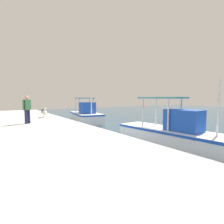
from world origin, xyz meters
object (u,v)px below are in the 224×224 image
(fishing_boat_second, at_px, (172,132))
(pelican, at_px, (45,113))
(fishing_boat_nearest, at_px, (86,116))
(mooring_bollard_nearest, at_px, (43,111))
(fisherman_standing, at_px, (27,108))

(fishing_boat_second, relative_size, pelican, 6.55)
(pelican, bearing_deg, fishing_boat_nearest, 92.45)
(mooring_bollard_nearest, bearing_deg, fisherman_standing, -18.77)
(fishing_boat_nearest, height_order, fisherman_standing, fishing_boat_nearest)
(fishing_boat_nearest, distance_m, fisherman_standing, 6.56)
(pelican, xyz_separation_m, fisherman_standing, (3.08, -1.73, 0.56))
(fisherman_standing, bearing_deg, pelican, 150.60)
(fishing_boat_second, xyz_separation_m, fisherman_standing, (-6.32, -5.94, 1.13))
(fishing_boat_second, distance_m, fisherman_standing, 8.75)
(mooring_bollard_nearest, bearing_deg, pelican, -10.38)
(fishing_boat_second, bearing_deg, fisherman_standing, -136.78)
(fishing_boat_nearest, bearing_deg, mooring_bollard_nearest, -144.02)
(fishing_boat_nearest, relative_size, pelican, 5.35)
(fishing_boat_nearest, bearing_deg, pelican, -87.55)
(pelican, xyz_separation_m, mooring_bollard_nearest, (-4.39, 0.80, -0.20))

